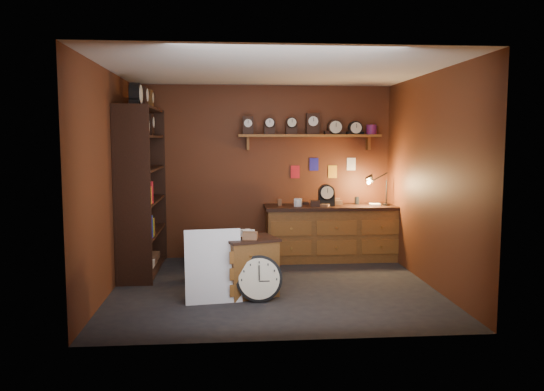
{
  "coord_description": "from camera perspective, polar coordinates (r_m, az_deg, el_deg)",
  "views": [
    {
      "loc": [
        -0.55,
        -6.52,
        1.85
      ],
      "look_at": [
        0.01,
        0.35,
        1.13
      ],
      "focal_mm": 35.0,
      "sensor_mm": 36.0,
      "label": 1
    }
  ],
  "objects": [
    {
      "name": "floor",
      "position": [
        6.8,
        0.14,
        -9.82
      ],
      "size": [
        4.0,
        4.0,
        0.0
      ],
      "primitive_type": "plane",
      "color": "black",
      "rests_on": "ground"
    },
    {
      "name": "room_shell",
      "position": [
        6.66,
        0.45,
        4.85
      ],
      "size": [
        4.02,
        3.62,
        2.71
      ],
      "color": "#592A15",
      "rests_on": "ground"
    },
    {
      "name": "shelving_unit",
      "position": [
        7.63,
        -14.04,
        1.3
      ],
      "size": [
        0.47,
        1.6,
        2.58
      ],
      "color": "black",
      "rests_on": "ground"
    },
    {
      "name": "workbench",
      "position": [
        8.27,
        6.56,
        -3.65
      ],
      "size": [
        2.11,
        0.66,
        1.36
      ],
      "color": "brown",
      "rests_on": "ground"
    },
    {
      "name": "low_cabinet",
      "position": [
        6.4,
        -2.4,
        -7.31
      ],
      "size": [
        0.74,
        0.69,
        0.79
      ],
      "rotation": [
        0.0,
        0.0,
        0.33
      ],
      "color": "brown",
      "rests_on": "ground"
    },
    {
      "name": "big_round_clock",
      "position": [
        6.18,
        -1.4,
        -8.93
      ],
      "size": [
        0.54,
        0.17,
        0.54
      ],
      "color": "black",
      "rests_on": "ground"
    },
    {
      "name": "white_panel",
      "position": [
        6.25,
        -6.29,
        -11.29
      ],
      "size": [
        0.66,
        0.26,
        0.85
      ],
      "primitive_type": "cube",
      "rotation": [
        -0.17,
        0.0,
        0.13
      ],
      "color": "silver",
      "rests_on": "ground"
    },
    {
      "name": "mini_fridge",
      "position": [
        8.08,
        -6.67,
        -5.57
      ],
      "size": [
        0.52,
        0.53,
        0.48
      ],
      "rotation": [
        0.0,
        0.0,
        0.14
      ],
      "color": "silver",
      "rests_on": "ground"
    },
    {
      "name": "floor_box_a",
      "position": [
        7.14,
        -8.28,
        -8.51
      ],
      "size": [
        0.26,
        0.23,
        0.15
      ],
      "primitive_type": "cube",
      "rotation": [
        0.0,
        0.0,
        0.12
      ],
      "color": "brown",
      "rests_on": "ground"
    },
    {
      "name": "floor_box_b",
      "position": [
        7.09,
        -7.32,
        -8.71
      ],
      "size": [
        0.25,
        0.28,
        0.12
      ],
      "primitive_type": "cube",
      "rotation": [
        0.0,
        0.0,
        -0.22
      ],
      "color": "white",
      "rests_on": "ground"
    },
    {
      "name": "floor_box_c",
      "position": [
        7.89,
        -8.15,
        -6.99
      ],
      "size": [
        0.31,
        0.3,
        0.18
      ],
      "primitive_type": "cube",
      "rotation": [
        0.0,
        0.0,
        0.59
      ],
      "color": "brown",
      "rests_on": "ground"
    }
  ]
}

